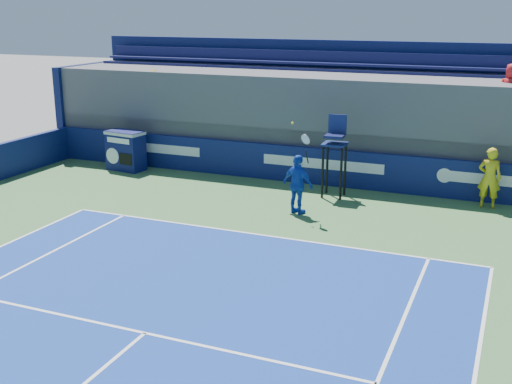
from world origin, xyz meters
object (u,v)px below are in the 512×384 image
at_px(ball_person, 489,178).
at_px(match_clock, 126,150).
at_px(tennis_player, 298,184).
at_px(umpire_chair, 335,147).

xyz_separation_m(ball_person, match_clock, (-12.05, -0.20, -0.15)).
height_order(ball_person, tennis_player, tennis_player).
bearing_deg(ball_person, umpire_chair, 8.11).
relative_size(umpire_chair, tennis_player, 0.96).
bearing_deg(match_clock, tennis_player, -18.52).
xyz_separation_m(ball_person, tennis_player, (-4.84, -2.62, -0.04)).
bearing_deg(tennis_player, ball_person, 28.40).
relative_size(ball_person, tennis_player, 0.68).
xyz_separation_m(ball_person, umpire_chair, (-4.39, -0.57, 0.64)).
distance_m(umpire_chair, tennis_player, 2.20).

